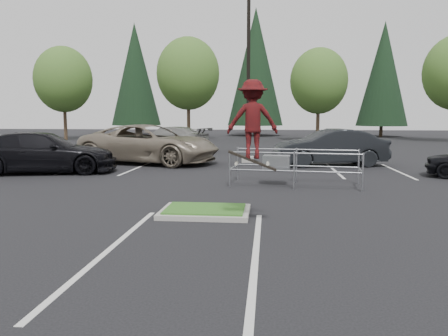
# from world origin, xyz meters

# --- Properties ---
(ground) EXTENTS (120.00, 120.00, 0.00)m
(ground) POSITION_xyz_m (0.00, 0.00, 0.00)
(ground) COLOR black
(ground) RESTS_ON ground
(grass_median) EXTENTS (2.20, 1.60, 0.16)m
(grass_median) POSITION_xyz_m (0.00, 0.00, 0.08)
(grass_median) COLOR gray
(grass_median) RESTS_ON ground
(stall_lines) EXTENTS (22.62, 17.60, 0.01)m
(stall_lines) POSITION_xyz_m (-1.35, 6.02, 0.00)
(stall_lines) COLOR silver
(stall_lines) RESTS_ON ground
(light_pole) EXTENTS (0.70, 0.60, 10.12)m
(light_pole) POSITION_xyz_m (0.50, 12.00, 4.56)
(light_pole) COLOR gray
(light_pole) RESTS_ON ground
(decid_a) EXTENTS (5.44, 5.44, 8.91)m
(decid_a) POSITION_xyz_m (-18.01, 30.03, 5.58)
(decid_a) COLOR #38281C
(decid_a) RESTS_ON ground
(decid_b) EXTENTS (5.89, 5.89, 9.64)m
(decid_b) POSITION_xyz_m (-6.01, 30.53, 6.04)
(decid_b) COLOR #38281C
(decid_b) RESTS_ON ground
(decid_c) EXTENTS (5.12, 5.12, 8.38)m
(decid_c) POSITION_xyz_m (5.99, 29.83, 5.25)
(decid_c) COLOR #38281C
(decid_c) RESTS_ON ground
(conif_a) EXTENTS (5.72, 5.72, 13.00)m
(conif_a) POSITION_xyz_m (-14.00, 40.00, 7.10)
(conif_a) COLOR #38281C
(conif_a) RESTS_ON ground
(conif_b) EXTENTS (6.38, 6.38, 14.50)m
(conif_b) POSITION_xyz_m (0.00, 40.50, 7.85)
(conif_b) COLOR #38281C
(conif_b) RESTS_ON ground
(conif_c) EXTENTS (5.50, 5.50, 12.50)m
(conif_c) POSITION_xyz_m (14.00, 39.50, 6.85)
(conif_c) COLOR #38281C
(conif_c) RESTS_ON ground
(cart_corral) EXTENTS (4.58, 2.07, 1.26)m
(cart_corral) POSITION_xyz_m (2.00, 4.75, 0.79)
(cart_corral) COLOR gray
(cart_corral) RESTS_ON ground
(skateboarder) EXTENTS (1.17, 0.75, 1.99)m
(skateboarder) POSITION_xyz_m (1.20, -1.00, 2.36)
(skateboarder) COLOR black
(skateboarder) RESTS_ON ground
(car_l_tan) EXTENTS (7.70, 5.02, 1.97)m
(car_l_tan) POSITION_xyz_m (-4.50, 11.07, 0.98)
(car_l_tan) COLOR gray
(car_l_tan) RESTS_ON ground
(car_l_black) EXTENTS (6.37, 3.74, 1.73)m
(car_l_black) POSITION_xyz_m (-8.00, 7.00, 0.87)
(car_l_black) COLOR black
(car_l_black) RESTS_ON ground
(car_l_grey) EXTENTS (4.64, 2.12, 1.54)m
(car_l_grey) POSITION_xyz_m (-11.50, 11.50, 0.77)
(car_l_grey) COLOR #52565B
(car_l_grey) RESTS_ON ground
(car_r_charc) EXTENTS (5.64, 2.91, 1.77)m
(car_r_charc) POSITION_xyz_m (4.50, 10.86, 0.89)
(car_r_charc) COLOR black
(car_r_charc) RESTS_ON ground
(car_far_silver) EXTENTS (6.20, 4.28, 1.67)m
(car_far_silver) POSITION_xyz_m (-5.00, 18.00, 0.83)
(car_far_silver) COLOR gray
(car_far_silver) RESTS_ON ground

